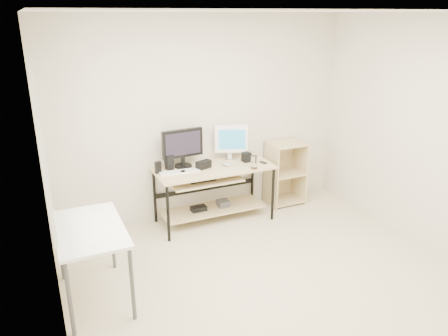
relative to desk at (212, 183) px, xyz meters
name	(u,v)px	position (x,y,z in m)	size (l,w,h in m)	color
room	(270,164)	(-0.11, -1.62, 0.78)	(4.01, 4.01, 2.62)	beige
desk	(212,183)	(0.00, 0.00, 0.00)	(1.50, 0.65, 0.75)	#CBB481
side_table	(90,235)	(-1.65, -1.06, 0.13)	(0.60, 1.00, 0.75)	white
shelf_unit	(284,172)	(1.18, 0.16, -0.09)	(0.50, 0.40, 0.90)	#D0B882
black_monitor	(183,146)	(-0.32, 0.16, 0.49)	(0.53, 0.22, 0.49)	black
white_imac	(231,140)	(0.36, 0.18, 0.48)	(0.42, 0.20, 0.46)	silver
keyboard	(180,172)	(-0.43, -0.02, 0.22)	(0.49, 0.14, 0.02)	white
mouse	(226,164)	(0.19, -0.03, 0.23)	(0.07, 0.12, 0.04)	#B1B1B6
center_speaker	(204,165)	(-0.11, 0.00, 0.26)	(0.20, 0.09, 0.10)	black
speaker_left	(169,162)	(-0.51, 0.14, 0.31)	(0.11, 0.11, 0.19)	black
speaker_right	(246,157)	(0.50, 0.02, 0.27)	(0.10, 0.10, 0.12)	black
audio_controller	(158,167)	(-0.68, 0.07, 0.28)	(0.07, 0.05, 0.15)	black
volume_puck	(183,172)	(-0.40, -0.04, 0.22)	(0.06, 0.06, 0.03)	black
smartphone	(263,163)	(0.67, -0.12, 0.22)	(0.06, 0.11, 0.01)	black
coaster	(254,168)	(0.46, -0.26, 0.21)	(0.10, 0.10, 0.01)	olive
drinking_glass	(254,162)	(0.46, -0.26, 0.30)	(0.08, 0.08, 0.16)	white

